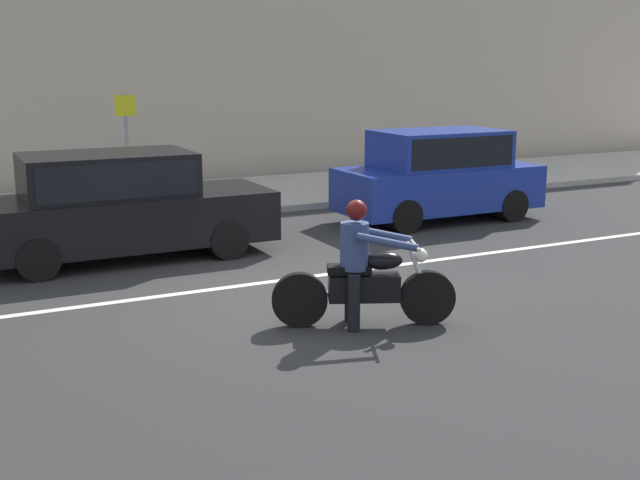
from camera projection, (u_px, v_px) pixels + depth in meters
name	position (u px, v px, depth m)	size (l,w,h in m)	color
ground_plane	(304.00, 297.00, 10.82)	(80.00, 80.00, 0.00)	#2C2C2C
sidewalk_slab	(149.00, 202.00, 17.78)	(40.00, 4.40, 0.14)	#A8A399
lane_marking_stripe	(318.00, 276.00, 11.89)	(18.00, 0.14, 0.01)	silver
motorcycle_with_rider_denim_blue	(363.00, 275.00, 9.53)	(2.08, 1.06, 1.54)	black
parked_sedan_black	(118.00, 205.00, 12.74)	(4.72, 1.82, 1.72)	black
parked_hatchback_cobalt_blue	(439.00, 174.00, 15.86)	(4.05, 1.76, 1.80)	navy
street_sign_post	(127.00, 137.00, 17.00)	(0.44, 0.08, 2.32)	gray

